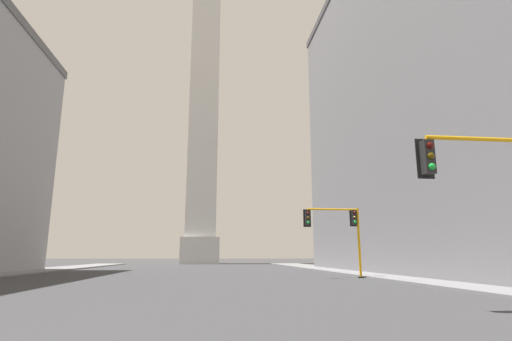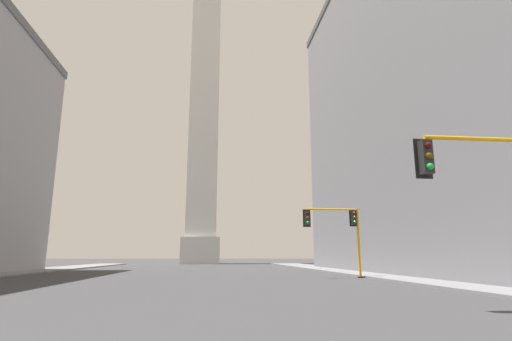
{
  "view_description": "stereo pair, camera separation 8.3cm",
  "coord_description": "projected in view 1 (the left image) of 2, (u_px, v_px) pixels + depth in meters",
  "views": [
    {
      "loc": [
        2.0,
        -2.01,
        1.64
      ],
      "look_at": [
        7.18,
        44.04,
        11.5
      ],
      "focal_mm": 28.0,
      "sensor_mm": 36.0,
      "label": 1
    },
    {
      "loc": [
        2.08,
        -2.02,
        1.64
      ],
      "look_at": [
        7.18,
        44.04,
        11.5
      ],
      "focal_mm": 28.0,
      "sensor_mm": 36.0,
      "label": 2
    }
  ],
  "objects": [
    {
      "name": "obelisk",
      "position": [
        204.0,
        99.0,
        85.08
      ],
      "size": [
        7.43,
        7.43,
        70.89
      ],
      "color": "silver",
      "rests_on": "ground_plane"
    },
    {
      "name": "building_right",
      "position": [
        509.0,
        84.0,
        36.54
      ],
      "size": [
        25.34,
        48.47,
        34.08
      ],
      "color": "slate",
      "rests_on": "ground_plane"
    },
    {
      "name": "sidewalk_right",
      "position": [
        391.0,
        276.0,
        30.71
      ],
      "size": [
        5.0,
        94.54,
        0.15
      ],
      "primitive_type": "cube",
      "color": "slate",
      "rests_on": "ground_plane"
    },
    {
      "name": "traffic_light_mid_right",
      "position": [
        340.0,
        225.0,
        30.04
      ],
      "size": [
        4.38,
        0.5,
        5.15
      ],
      "color": "orange",
      "rests_on": "ground_plane"
    }
  ]
}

